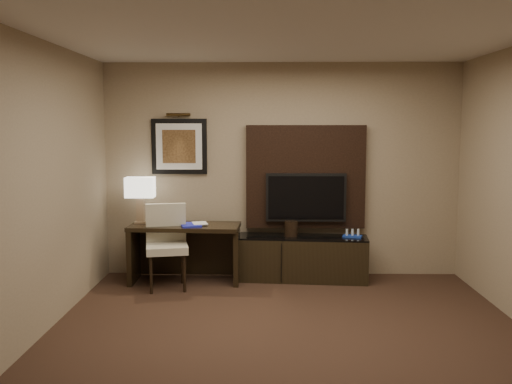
{
  "coord_description": "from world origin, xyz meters",
  "views": [
    {
      "loc": [
        -0.21,
        -4.74,
        1.92
      ],
      "look_at": [
        -0.32,
        1.8,
        1.15
      ],
      "focal_mm": 40.0,
      "sensor_mm": 36.0,
      "label": 1
    }
  ],
  "objects_px": {
    "table_lamp": "(140,199)",
    "minibar_tray": "(352,234)",
    "desk": "(185,253)",
    "tv": "(306,197)",
    "desk_phone": "(165,220)",
    "ice_bucket": "(291,229)",
    "credenza": "(302,258)",
    "desk_chair": "(167,247)"
  },
  "relations": [
    {
      "from": "credenza",
      "to": "minibar_tray",
      "type": "relative_size",
      "value": 7.05
    },
    {
      "from": "ice_bucket",
      "to": "minibar_tray",
      "type": "relative_size",
      "value": 0.82
    },
    {
      "from": "tv",
      "to": "desk_phone",
      "type": "xyz_separation_m",
      "value": [
        -1.73,
        -0.25,
        -0.25
      ]
    },
    {
      "from": "credenza",
      "to": "table_lamp",
      "type": "bearing_deg",
      "value": -175.4
    },
    {
      "from": "desk_chair",
      "to": "desk_phone",
      "type": "bearing_deg",
      "value": 91.73
    },
    {
      "from": "credenza",
      "to": "minibar_tray",
      "type": "height_order",
      "value": "minibar_tray"
    },
    {
      "from": "desk",
      "to": "table_lamp",
      "type": "xyz_separation_m",
      "value": [
        -0.56,
        0.11,
        0.66
      ]
    },
    {
      "from": "tv",
      "to": "credenza",
      "type": "bearing_deg",
      "value": -108.69
    },
    {
      "from": "desk",
      "to": "credenza",
      "type": "relative_size",
      "value": 0.83
    },
    {
      "from": "table_lamp",
      "to": "minibar_tray",
      "type": "xyz_separation_m",
      "value": [
        2.62,
        -0.04,
        -0.42
      ]
    },
    {
      "from": "table_lamp",
      "to": "minibar_tray",
      "type": "bearing_deg",
      "value": -0.77
    },
    {
      "from": "desk_phone",
      "to": "desk_chair",
      "type": "bearing_deg",
      "value": -67.64
    },
    {
      "from": "ice_bucket",
      "to": "minibar_tray",
      "type": "xyz_separation_m",
      "value": [
        0.75,
        -0.05,
        -0.05
      ]
    },
    {
      "from": "tv",
      "to": "desk_chair",
      "type": "bearing_deg",
      "value": -161.89
    },
    {
      "from": "desk",
      "to": "tv",
      "type": "distance_m",
      "value": 1.65
    },
    {
      "from": "ice_bucket",
      "to": "tv",
      "type": "bearing_deg",
      "value": 31.58
    },
    {
      "from": "ice_bucket",
      "to": "credenza",
      "type": "bearing_deg",
      "value": -9.88
    },
    {
      "from": "desk_phone",
      "to": "minibar_tray",
      "type": "distance_m",
      "value": 2.31
    },
    {
      "from": "tv",
      "to": "desk",
      "type": "bearing_deg",
      "value": -170.86
    },
    {
      "from": "minibar_tray",
      "to": "ice_bucket",
      "type": "bearing_deg",
      "value": 176.42
    },
    {
      "from": "minibar_tray",
      "to": "desk_phone",
      "type": "bearing_deg",
      "value": -177.91
    },
    {
      "from": "credenza",
      "to": "desk_phone",
      "type": "distance_m",
      "value": 1.76
    },
    {
      "from": "desk",
      "to": "ice_bucket",
      "type": "distance_m",
      "value": 1.34
    },
    {
      "from": "desk_phone",
      "to": "tv",
      "type": "bearing_deg",
      "value": 17.03
    },
    {
      "from": "desk_phone",
      "to": "table_lamp",
      "type": "bearing_deg",
      "value": 168.46
    },
    {
      "from": "tv",
      "to": "ice_bucket",
      "type": "relative_size",
      "value": 5.4
    },
    {
      "from": "tv",
      "to": "desk_chair",
      "type": "distance_m",
      "value": 1.83
    },
    {
      "from": "tv",
      "to": "minibar_tray",
      "type": "relative_size",
      "value": 4.41
    },
    {
      "from": "desk",
      "to": "tv",
      "type": "relative_size",
      "value": 1.33
    },
    {
      "from": "tv",
      "to": "desk_phone",
      "type": "height_order",
      "value": "tv"
    },
    {
      "from": "desk_chair",
      "to": "credenza",
      "type": "bearing_deg",
      "value": 2.33
    },
    {
      "from": "credenza",
      "to": "minibar_tray",
      "type": "bearing_deg",
      "value": 2.83
    },
    {
      "from": "minibar_tray",
      "to": "desk",
      "type": "bearing_deg",
      "value": -177.85
    },
    {
      "from": "tv",
      "to": "table_lamp",
      "type": "bearing_deg",
      "value": -176.45
    },
    {
      "from": "desk_phone",
      "to": "desk",
      "type": "bearing_deg",
      "value": 10.54
    },
    {
      "from": "tv",
      "to": "minibar_tray",
      "type": "bearing_deg",
      "value": -16.02
    },
    {
      "from": "minibar_tray",
      "to": "table_lamp",
      "type": "bearing_deg",
      "value": 179.23
    },
    {
      "from": "credenza",
      "to": "desk_chair",
      "type": "relative_size",
      "value": 1.61
    },
    {
      "from": "credenza",
      "to": "minibar_tray",
      "type": "xyz_separation_m",
      "value": [
        0.61,
        -0.02,
        0.32
      ]
    },
    {
      "from": "desk_chair",
      "to": "ice_bucket",
      "type": "bearing_deg",
      "value": 4.49
    },
    {
      "from": "table_lamp",
      "to": "minibar_tray",
      "type": "relative_size",
      "value": 2.66
    },
    {
      "from": "ice_bucket",
      "to": "minibar_tray",
      "type": "height_order",
      "value": "ice_bucket"
    }
  ]
}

